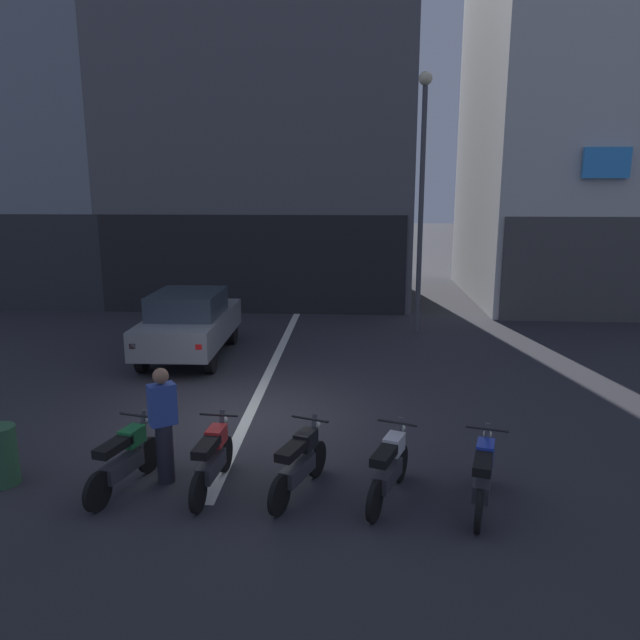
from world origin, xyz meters
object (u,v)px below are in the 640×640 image
Objects in this scene: motorcycle_black_row_centre at (300,462)px; trash_bin at (1,455)px; motorcycle_red_row_left_mid at (213,458)px; car_grey_crossing_near at (190,322)px; street_lamp at (422,180)px; motorcycle_white_row_right_mid at (389,467)px; motorcycle_green_row_leftmost at (125,458)px; person_by_motorcycles at (163,424)px; motorcycle_blue_row_rightmost at (483,475)px.

trash_bin is at bearing 179.75° from motorcycle_black_row_centre.
motorcycle_red_row_left_mid is 1.20m from motorcycle_black_row_centre.
motorcycle_black_row_centre is 4.18m from trash_bin.
motorcycle_red_row_left_mid is at bearing -72.21° from car_grey_crossing_near.
street_lamp is at bearing 54.74° from trash_bin.
motorcycle_green_row_leftmost is at bearing 179.37° from motorcycle_white_row_right_mid.
motorcycle_white_row_right_mid is at bearing -2.77° from motorcycle_red_row_left_mid.
street_lamp reaches higher than person_by_motorcycles.
car_grey_crossing_near is 4.85× the size of trash_bin.
motorcycle_green_row_leftmost is at bearing -151.89° from person_by_motorcycles.
motorcycle_blue_row_rightmost is at bearing -7.17° from motorcycle_white_row_right_mid.
motorcycle_green_row_leftmost is 1.03× the size of motorcycle_black_row_centre.
motorcycle_black_row_centre reaches higher than trash_bin.
motorcycle_white_row_right_mid is at bearing -5.41° from person_by_motorcycles.
motorcycle_blue_row_rightmost is at bearing -4.24° from motorcycle_red_row_left_mid.
motorcycle_green_row_leftmost is 0.67m from person_by_motorcycles.
person_by_motorcycles reaches higher than car_grey_crossing_near.
motorcycle_blue_row_rightmost is at bearing -2.07° from trash_bin.
motorcycle_red_row_left_mid is (2.08, -6.48, -0.43)m from car_grey_crossing_near.
street_lamp reaches higher than motorcycle_green_row_leftmost.
person_by_motorcycles reaches higher than trash_bin.
motorcycle_green_row_leftmost reaches higher than trash_bin.
person_by_motorcycles reaches higher than motorcycle_green_row_leftmost.
street_lamp is at bearing 89.52° from motorcycle_blue_row_rightmost.
motorcycle_red_row_left_mid and motorcycle_white_row_right_mid have the same top height.
trash_bin is (-4.18, 0.02, -0.03)m from motorcycle_black_row_centre.
street_lamp is 10.77m from motorcycle_red_row_left_mid.
motorcycle_blue_row_rightmost reaches higher than trash_bin.
motorcycle_blue_row_rightmost is at bearing -5.90° from person_by_motorcycles.
car_grey_crossing_near is at bearing 124.17° from motorcycle_white_row_right_mid.
motorcycle_blue_row_rightmost is (2.39, -0.22, 0.00)m from motorcycle_black_row_centre.
car_grey_crossing_near reaches higher than motorcycle_blue_row_rightmost.
motorcycle_black_row_centre is 0.97× the size of motorcycle_blue_row_rightmost.
person_by_motorcycles reaches higher than motorcycle_white_row_right_mid.
car_grey_crossing_near is 8.83m from motorcycle_blue_row_rightmost.
motorcycle_white_row_right_mid is at bearing 172.83° from motorcycle_blue_row_rightmost.
motorcycle_black_row_centre is at bearing -63.32° from car_grey_crossing_near.
motorcycle_blue_row_rightmost is (4.79, -0.19, 0.00)m from motorcycle_green_row_leftmost.
motorcycle_green_row_leftmost is 4.80m from motorcycle_blue_row_rightmost.
street_lamp is 12.15m from trash_bin.
trash_bin is at bearing 179.08° from motorcycle_white_row_right_mid.
trash_bin is at bearing -179.44° from motorcycle_red_row_left_mid.
person_by_motorcycles is at bearing 174.59° from motorcycle_white_row_right_mid.
street_lamp is 4.43× the size of motorcycle_black_row_centre.
motorcycle_white_row_right_mid is 0.95× the size of person_by_motorcycles.
trash_bin is at bearing 178.49° from motorcycle_green_row_leftmost.
motorcycle_black_row_centre is at bearing 0.68° from motorcycle_green_row_leftmost.
street_lamp is 10.31m from motorcycle_white_row_right_mid.
car_grey_crossing_near is at bearing 130.06° from motorcycle_blue_row_rightmost.
street_lamp is 10.47m from motorcycle_black_row_centre.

